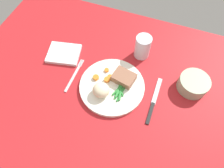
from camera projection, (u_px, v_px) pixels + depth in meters
The scene contains 11 objects.
dining_table at pixel (105, 89), 80.91cm from camera, with size 120.00×90.00×2.00cm.
dinner_plate at pixel (112, 86), 79.49cm from camera, with size 25.70×25.70×1.60cm, color white.
meat_portion at pixel (124, 78), 78.73cm from camera, with size 8.40×6.48×3.11cm, color #936047.
mashed_potatoes at pixel (102, 90), 74.99cm from camera, with size 6.48×6.26×4.74cm, color beige.
carrot_slices at pixel (103, 77), 80.13cm from camera, with size 7.31×6.94×1.13cm.
green_beans at pixel (120, 91), 77.15cm from camera, with size 4.47×9.20×0.86cm.
fork at pixel (74, 75), 82.74cm from camera, with size 1.44×16.60×0.40cm.
knife at pixel (154, 101), 76.91cm from camera, with size 1.70×20.50×0.64cm.
water_glass at pixel (142, 48), 84.55cm from camera, with size 6.54×6.54×10.23cm.
salad_bowl at pixel (194, 83), 77.62cm from camera, with size 11.65×11.65×5.29cm.
napkin at pixel (64, 54), 87.70cm from camera, with size 13.68×11.16×1.47cm, color white.
Camera 1 is at (16.11, -34.98, 72.24)cm, focal length 32.22 mm.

